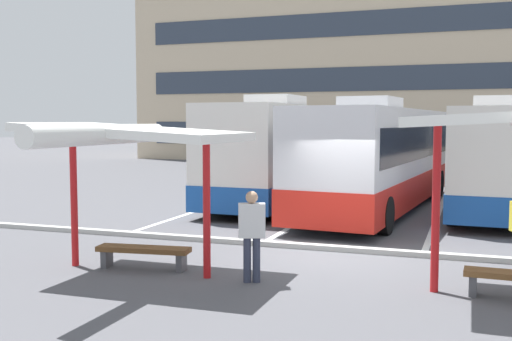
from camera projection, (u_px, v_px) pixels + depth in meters
ground_plane at (334, 254)px, 13.46m from camera, size 160.00×160.00×0.00m
terminal_building at (435, 34)px, 45.97m from camera, size 44.48×12.00×21.78m
coach_bus_0 at (289, 152)px, 22.52m from camera, size 2.98×11.38×3.83m
coach_bus_1 at (382, 159)px, 20.31m from camera, size 3.79×12.59×3.67m
coach_bus_2 at (500, 159)px, 19.87m from camera, size 3.09×10.37×3.68m
lane_stripe_0 at (224, 202)px, 22.18m from camera, size 0.16×14.00×0.01m
lane_stripe_1 at (325, 207)px, 20.93m from camera, size 0.16×14.00×0.01m
lane_stripe_2 at (439, 212)px, 19.69m from camera, size 0.16×14.00×0.01m
waiting_shelter_0 at (129, 136)px, 11.46m from camera, size 3.93×4.45×2.91m
bench_0 at (144, 252)px, 12.07m from camera, size 1.91×0.66×0.45m
platform_kerb at (337, 248)px, 13.78m from camera, size 44.00×0.24×0.12m
waiting_passenger_0 at (252, 230)px, 11.04m from camera, size 0.53×0.38×1.67m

